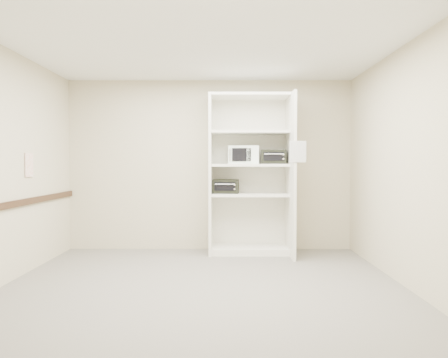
{
  "coord_description": "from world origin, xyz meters",
  "views": [
    {
      "loc": [
        0.25,
        -4.98,
        1.37
      ],
      "look_at": [
        0.23,
        1.32,
        1.15
      ],
      "focal_mm": 35.0,
      "sensor_mm": 36.0,
      "label": 1
    }
  ],
  "objects_px": {
    "microwave": "(244,155)",
    "shelving_unit": "(253,179)",
    "toaster_oven_lower": "(226,186)",
    "toaster_oven_upper": "(274,157)"
  },
  "relations": [
    {
      "from": "toaster_oven_upper",
      "to": "toaster_oven_lower",
      "type": "xyz_separation_m",
      "value": [
        -0.73,
        -0.02,
        -0.45
      ]
    },
    {
      "from": "microwave",
      "to": "shelving_unit",
      "type": "bearing_deg",
      "value": -14.45
    },
    {
      "from": "toaster_oven_upper",
      "to": "toaster_oven_lower",
      "type": "relative_size",
      "value": 0.97
    },
    {
      "from": "shelving_unit",
      "to": "microwave",
      "type": "relative_size",
      "value": 5.25
    },
    {
      "from": "toaster_oven_upper",
      "to": "toaster_oven_lower",
      "type": "height_order",
      "value": "toaster_oven_upper"
    },
    {
      "from": "shelving_unit",
      "to": "toaster_oven_lower",
      "type": "xyz_separation_m",
      "value": [
        -0.41,
        -0.02,
        -0.1
      ]
    },
    {
      "from": "toaster_oven_lower",
      "to": "shelving_unit",
      "type": "bearing_deg",
      "value": 8.22
    },
    {
      "from": "shelving_unit",
      "to": "toaster_oven_lower",
      "type": "distance_m",
      "value": 0.42
    },
    {
      "from": "toaster_oven_upper",
      "to": "toaster_oven_lower",
      "type": "bearing_deg",
      "value": -172.68
    },
    {
      "from": "microwave",
      "to": "toaster_oven_upper",
      "type": "distance_m",
      "value": 0.46
    }
  ]
}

